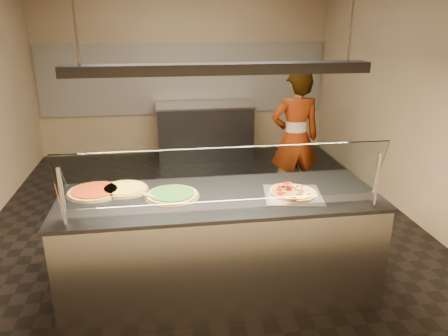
{
  "coord_description": "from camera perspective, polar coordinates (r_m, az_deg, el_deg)",
  "views": [
    {
      "loc": [
        -0.44,
        -4.68,
        2.31
      ],
      "look_at": [
        0.1,
        -0.98,
        1.02
      ],
      "focal_mm": 35.0,
      "sensor_mm": 36.0,
      "label": 1
    }
  ],
  "objects": [
    {
      "name": "ground",
      "position": [
        5.24,
        -2.72,
        -7.23
      ],
      "size": [
        5.0,
        6.0,
        0.02
      ],
      "primitive_type": "cube",
      "color": "black",
      "rests_on": "ground"
    },
    {
      "name": "wall_back",
      "position": [
        7.74,
        -5.24,
        13.01
      ],
      "size": [
        5.0,
        0.02,
        3.0
      ],
      "primitive_type": "cube",
      "color": "tan",
      "rests_on": "ground"
    },
    {
      "name": "wall_front",
      "position": [
        1.91,
        5.89,
        -6.27
      ],
      "size": [
        5.0,
        0.02,
        3.0
      ],
      "primitive_type": "cube",
      "color": "tan",
      "rests_on": "ground"
    },
    {
      "name": "wall_right",
      "position": [
        5.59,
        23.89,
        9.14
      ],
      "size": [
        0.02,
        6.0,
        3.0
      ],
      "primitive_type": "cube",
      "color": "tan",
      "rests_on": "ground"
    },
    {
      "name": "tile_band",
      "position": [
        7.74,
        -5.18,
        11.51
      ],
      "size": [
        4.9,
        0.02,
        1.2
      ],
      "primitive_type": "cube",
      "color": "silver",
      "rests_on": "wall_back"
    },
    {
      "name": "serving_counter",
      "position": [
        3.79,
        -0.53,
        -10.11
      ],
      "size": [
        2.62,
        0.94,
        0.93
      ],
      "color": "#B7B7BC",
      "rests_on": "ground"
    },
    {
      "name": "sneeze_guard",
      "position": [
        3.16,
        0.29,
        -1.05
      ],
      "size": [
        2.38,
        0.18,
        0.54
      ],
      "color": "#B7B7BC",
      "rests_on": "serving_counter"
    },
    {
      "name": "perforated_tray",
      "position": [
        3.63,
        8.99,
        -3.42
      ],
      "size": [
        0.53,
        0.53,
        0.01
      ],
      "color": "silver",
      "rests_on": "serving_counter"
    },
    {
      "name": "half_pizza_pepperoni",
      "position": [
        3.6,
        7.61,
        -3.1
      ],
      "size": [
        0.25,
        0.4,
        0.05
      ],
      "color": "#9A6727",
      "rests_on": "perforated_tray"
    },
    {
      "name": "half_pizza_sausage",
      "position": [
        3.65,
        10.33,
        -3.03
      ],
      "size": [
        0.25,
        0.4,
        0.04
      ],
      "color": "#9A6727",
      "rests_on": "perforated_tray"
    },
    {
      "name": "pizza_spinach",
      "position": [
        3.59,
        -6.77,
        -3.45
      ],
      "size": [
        0.44,
        0.44,
        0.03
      ],
      "color": "silver",
      "rests_on": "serving_counter"
    },
    {
      "name": "pizza_cheese",
      "position": [
        3.78,
        -12.9,
        -2.62
      ],
      "size": [
        0.41,
        0.41,
        0.03
      ],
      "color": "silver",
      "rests_on": "serving_counter"
    },
    {
      "name": "pizza_tomato",
      "position": [
        3.79,
        -16.53,
        -2.9
      ],
      "size": [
        0.46,
        0.46,
        0.03
      ],
      "color": "silver",
      "rests_on": "serving_counter"
    },
    {
      "name": "pizza_spatula",
      "position": [
        3.56,
        -8.86,
        -3.52
      ],
      "size": [
        0.29,
        0.17,
        0.02
      ],
      "color": "#B7B7BC",
      "rests_on": "pizza_spinach"
    },
    {
      "name": "prep_table",
      "position": [
        7.5,
        -2.53,
        4.83
      ],
      "size": [
        1.62,
        0.74,
        0.93
      ],
      "color": "#313136",
      "rests_on": "ground"
    },
    {
      "name": "worker",
      "position": [
        5.59,
        9.27,
        3.84
      ],
      "size": [
        0.64,
        0.43,
        1.73
      ],
      "primitive_type": "imported",
      "rotation": [
        0.0,
        0.0,
        3.17
      ],
      "color": "#26212B",
      "rests_on": "ground"
    },
    {
      "name": "heat_lamp_housing",
      "position": [
        3.32,
        -0.61,
        12.82
      ],
      "size": [
        2.3,
        0.18,
        0.08
      ],
      "primitive_type": "cube",
      "color": "#313136",
      "rests_on": "ceiling"
    }
  ]
}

